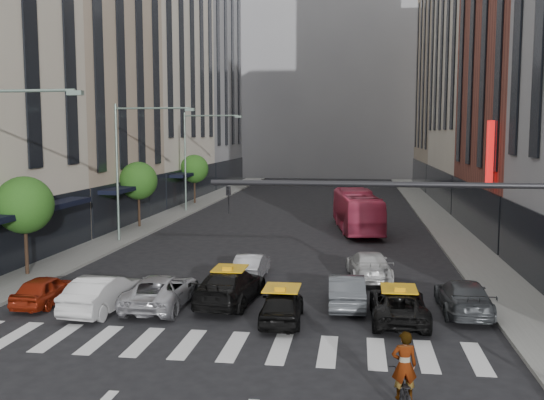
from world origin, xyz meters
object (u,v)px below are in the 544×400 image
at_px(taxi_center, 282,306).
at_px(streetlamp_far, 195,148).
at_px(car_white_front, 103,293).
at_px(motorcycle, 404,390).
at_px(streetlamp_mid, 131,154).
at_px(bus, 357,211).
at_px(taxi_left, 230,286).
at_px(car_red, 45,290).

bearing_deg(taxi_center, streetlamp_far, -71.54).
bearing_deg(car_white_front, taxi_center, -178.50).
xyz_separation_m(streetlamp_far, motorcycle, (16.02, -38.44, -5.42)).
bearing_deg(streetlamp_mid, bus, 25.30).
relative_size(streetlamp_mid, taxi_left, 1.73).
bearing_deg(motorcycle, car_red, -36.12).
xyz_separation_m(streetlamp_mid, bus, (14.76, 6.98, -4.40)).
relative_size(streetlamp_mid, bus, 0.83).
height_order(car_red, car_white_front, car_white_front).
distance_m(streetlamp_far, motorcycle, 42.00).
xyz_separation_m(streetlamp_far, car_red, (1.72, -30.61, -5.27)).
height_order(car_white_front, motorcycle, car_white_front).
xyz_separation_m(streetlamp_mid, taxi_left, (9.44, -13.37, -5.15)).
relative_size(taxi_left, taxi_center, 1.34).
relative_size(car_red, car_white_front, 0.82).
distance_m(car_red, taxi_center, 10.28).
bearing_deg(motorcycle, taxi_left, -61.47).
height_order(streetlamp_far, motorcycle, streetlamp_far).
xyz_separation_m(car_red, taxi_center, (10.22, -1.05, 0.03)).
xyz_separation_m(car_white_front, taxi_left, (4.91, 1.77, 0.01)).
height_order(streetlamp_mid, taxi_left, streetlamp_mid).
xyz_separation_m(car_white_front, motorcycle, (11.49, -7.30, -0.26)).
height_order(bus, motorcycle, bus).
bearing_deg(motorcycle, taxi_center, -66.41).
bearing_deg(motorcycle, car_white_front, -39.83).
bearing_deg(streetlamp_far, car_red, -86.78).
xyz_separation_m(taxi_center, motorcycle, (4.08, -6.79, -0.18)).
distance_m(streetlamp_mid, car_red, 15.62).
relative_size(streetlamp_mid, car_red, 2.43).
xyz_separation_m(streetlamp_mid, car_red, (1.72, -14.61, -5.27)).
xyz_separation_m(car_white_front, taxi_center, (7.41, -0.51, -0.08)).
bearing_deg(car_red, motorcycle, 151.78).
height_order(streetlamp_far, taxi_left, streetlamp_far).
xyz_separation_m(streetlamp_far, bus, (14.76, -9.02, -4.40)).
xyz_separation_m(car_red, bus, (13.04, 21.58, 0.87)).
height_order(streetlamp_mid, car_white_front, streetlamp_mid).
relative_size(streetlamp_far, taxi_center, 2.32).
relative_size(car_white_front, bus, 0.42).
height_order(car_red, motorcycle, car_red).
height_order(streetlamp_far, car_red, streetlamp_far).
height_order(streetlamp_mid, bus, streetlamp_mid).
bearing_deg(bus, car_red, 51.36).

